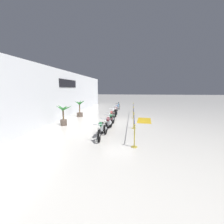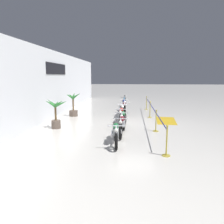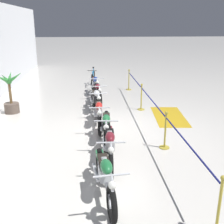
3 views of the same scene
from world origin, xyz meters
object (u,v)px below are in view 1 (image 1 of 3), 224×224
(potted_palm_right_of_row, at_px, (80,109))
(stanchion_mid_right, at_px, (133,114))
(motorcycle_silver_4, at_px, (113,113))
(stanchion_mid_left, at_px, (134,123))
(motorcycle_maroon_5, at_px, (116,111))
(stanchion_far_right, at_px, (133,109))
(motorcycle_blue_6, at_px, (117,109))
(floor_banner, at_px, (144,120))
(motorcycle_red_3, at_px, (112,116))
(stanchion_far_left, at_px, (134,116))
(motorcycle_maroon_1, at_px, (108,123))
(potted_palm_left_of_row, at_px, (63,115))
(motorcycle_green_0, at_px, (101,129))
(motorcycle_green_2, at_px, (111,119))
(bicycle, at_px, (118,107))

(potted_palm_right_of_row, xyz_separation_m, stanchion_mid_right, (-0.03, -4.99, -0.36))
(motorcycle_silver_4, distance_m, stanchion_mid_left, 3.73)
(motorcycle_maroon_5, xyz_separation_m, stanchion_mid_right, (-0.99, -1.69, -0.11))
(stanchion_far_right, bearing_deg, potted_palm_right_of_row, 124.67)
(motorcycle_blue_6, bearing_deg, floor_banner, -141.55)
(motorcycle_red_3, distance_m, stanchion_far_left, 2.23)
(stanchion_far_left, height_order, stanchion_far_right, same)
(floor_banner, bearing_deg, motorcycle_maroon_1, 149.21)
(stanchion_mid_left, bearing_deg, stanchion_far_left, 0.00)
(potted_palm_left_of_row, bearing_deg, motorcycle_maroon_5, -36.65)
(motorcycle_maroon_5, xyz_separation_m, stanchion_far_right, (2.49, -1.69, -0.11))
(motorcycle_green_0, height_order, potted_palm_left_of_row, potted_palm_left_of_row)
(motorcycle_silver_4, bearing_deg, stanchion_far_right, -25.26)
(motorcycle_green_0, relative_size, stanchion_mid_left, 2.04)
(motorcycle_maroon_5, distance_m, stanchion_far_right, 3.01)
(motorcycle_green_0, relative_size, stanchion_mid_right, 2.04)
(motorcycle_green_0, xyz_separation_m, stanchion_mid_right, (5.69, -1.77, -0.10))
(motorcycle_maroon_1, height_order, motorcycle_green_2, motorcycle_green_2)
(motorcycle_red_3, xyz_separation_m, potted_palm_left_of_row, (-1.67, 3.22, 0.29))
(motorcycle_maroon_1, relative_size, motorcycle_red_3, 0.98)
(potted_palm_left_of_row, xyz_separation_m, floor_banner, (2.48, -5.84, -0.74))
(motorcycle_silver_4, xyz_separation_m, floor_banner, (-0.63, -2.66, -0.47))
(motorcycle_maroon_1, relative_size, stanchion_mid_left, 2.17)
(motorcycle_maroon_1, bearing_deg, stanchion_mid_right, -19.91)
(motorcycle_red_3, height_order, stanchion_far_right, stanchion_far_right)
(motorcycle_maroon_1, xyz_separation_m, stanchion_mid_left, (0.77, -1.57, -0.11))
(motorcycle_green_0, bearing_deg, potted_palm_right_of_row, 29.42)
(stanchion_far_left, bearing_deg, potted_palm_left_of_row, 93.47)
(motorcycle_green_2, bearing_deg, motorcycle_silver_4, 4.13)
(motorcycle_green_0, distance_m, motorcycle_green_2, 2.61)
(motorcycle_maroon_1, relative_size, potted_palm_right_of_row, 1.44)
(motorcycle_blue_6, height_order, floor_banner, motorcycle_blue_6)
(motorcycle_blue_6, distance_m, stanchion_far_right, 2.06)
(stanchion_mid_right, xyz_separation_m, stanchion_far_right, (3.48, 0.00, 0.00))
(motorcycle_maroon_1, relative_size, motorcycle_silver_4, 0.98)
(potted_palm_left_of_row, bearing_deg, motorcycle_green_0, -125.77)
(floor_banner, bearing_deg, motorcycle_green_2, 136.29)
(potted_palm_right_of_row, bearing_deg, stanchion_far_right, -55.33)
(motorcycle_green_0, xyz_separation_m, floor_banner, (4.77, -2.65, -0.45))
(motorcycle_blue_6, bearing_deg, motorcycle_green_0, 179.87)
(stanchion_mid_left, bearing_deg, stanchion_mid_right, 0.00)
(floor_banner, bearing_deg, potted_palm_left_of_row, 117.90)
(bicycle, distance_m, potted_palm_right_of_row, 5.68)
(motorcycle_green_2, bearing_deg, floor_banner, -48.61)
(motorcycle_green_0, relative_size, motorcycle_red_3, 0.92)
(motorcycle_green_2, xyz_separation_m, stanchion_mid_left, (-0.48, -1.57, -0.11))
(motorcycle_silver_4, height_order, floor_banner, motorcycle_silver_4)
(stanchion_mid_right, bearing_deg, motorcycle_silver_4, 99.20)
(stanchion_far_left, bearing_deg, motorcycle_maroon_1, 128.30)
(stanchion_far_left, height_order, floor_banner, stanchion_far_left)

